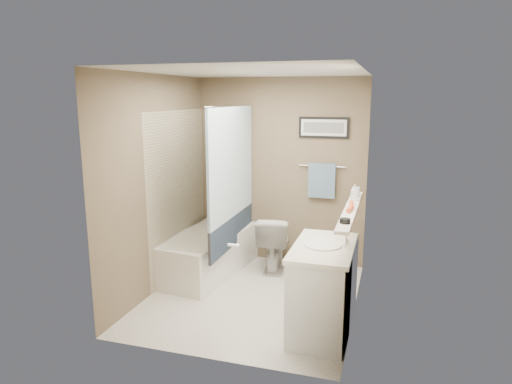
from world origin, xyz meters
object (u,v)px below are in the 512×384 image
(bathtub, at_px, (207,253))
(soap_bottle, at_px, (354,192))
(toilet, at_px, (274,242))
(vanity, at_px, (323,291))
(glass_jar, at_px, (356,192))
(hair_brush_front, at_px, (350,208))
(hair_brush_back, at_px, (351,205))
(candle_bowl_near, at_px, (345,221))

(bathtub, bearing_deg, soap_bottle, -2.44)
(soap_bottle, bearing_deg, toilet, 146.41)
(toilet, relative_size, vanity, 0.78)
(glass_jar, bearing_deg, bathtub, 175.51)
(hair_brush_front, distance_m, hair_brush_back, 0.15)
(bathtub, xyz_separation_m, candle_bowl_near, (1.79, -1.23, 0.89))
(hair_brush_back, relative_size, soap_bottle, 1.38)
(glass_jar, distance_m, soap_bottle, 0.18)
(bathtub, bearing_deg, hair_brush_back, -11.79)
(hair_brush_back, height_order, glass_jar, glass_jar)
(toilet, relative_size, candle_bowl_near, 7.79)
(bathtub, height_order, hair_brush_back, hair_brush_back)
(vanity, relative_size, glass_jar, 9.00)
(toilet, xyz_separation_m, hair_brush_front, (1.02, -1.13, 0.79))
(bathtub, bearing_deg, toilet, 32.59)
(hair_brush_front, bearing_deg, glass_jar, 90.00)
(hair_brush_back, relative_size, glass_jar, 2.20)
(toilet, distance_m, hair_brush_back, 1.62)
(vanity, xyz_separation_m, candle_bowl_near, (0.19, -0.18, 0.73))
(candle_bowl_near, bearing_deg, glass_jar, 90.00)
(bathtub, bearing_deg, vanity, -25.50)
(bathtub, height_order, soap_bottle, soap_bottle)
(toilet, height_order, hair_brush_back, hair_brush_back)
(candle_bowl_near, bearing_deg, soap_bottle, 90.00)
(vanity, bearing_deg, toilet, 123.20)
(vanity, distance_m, soap_bottle, 1.09)
(bathtub, distance_m, hair_brush_front, 2.14)
(vanity, height_order, hair_brush_back, hair_brush_back)
(bathtub, distance_m, glass_jar, 2.01)
(glass_jar, height_order, soap_bottle, soap_bottle)
(bathtub, relative_size, soap_bottle, 9.39)
(toilet, bearing_deg, bathtub, 17.84)
(bathtub, distance_m, soap_bottle, 2.05)
(bathtub, bearing_deg, hair_brush_front, -15.83)
(toilet, relative_size, glass_jar, 7.02)
(candle_bowl_near, distance_m, hair_brush_front, 0.45)
(bathtub, xyz_separation_m, vanity, (1.60, -1.05, 0.15))
(soap_bottle, bearing_deg, hair_brush_front, -90.00)
(hair_brush_back, distance_m, glass_jar, 0.50)
(toilet, distance_m, candle_bowl_near, 2.04)
(toilet, bearing_deg, glass_jar, 147.14)
(soap_bottle, bearing_deg, hair_brush_back, -90.00)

